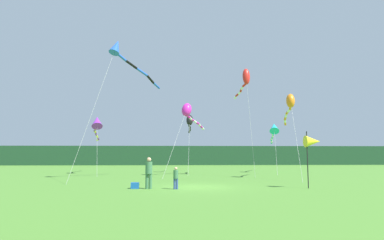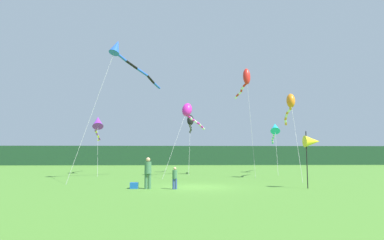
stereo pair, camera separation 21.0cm
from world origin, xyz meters
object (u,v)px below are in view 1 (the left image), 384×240
object	(u,v)px
banner_flag_pole	(312,142)
kite_cyan	(274,129)
person_child	(176,177)
kite_orange	(290,104)
cooler_box	(135,186)
kite_purple	(97,123)
kite_red	(245,80)
person_adult	(149,171)
kite_blue	(122,53)
kite_black	(190,122)
kite_magenta	(188,112)

from	to	relation	value
banner_flag_pole	kite_cyan	xyz separation A→B (m)	(2.91, 17.10, 2.13)
person_child	kite_orange	world-z (taller)	kite_orange
cooler_box	kite_purple	size ratio (longest dim) A/B	0.05
cooler_box	kite_red	distance (m)	16.78
cooler_box	kite_cyan	size ratio (longest dim) A/B	0.05
person_adult	kite_red	world-z (taller)	kite_red
cooler_box	kite_blue	world-z (taller)	kite_blue
banner_flag_pole	person_child	bearing A→B (deg)	-179.67
kite_purple	kite_blue	xyz separation A→B (m)	(3.72, -8.32, 4.98)
person_child	kite_cyan	distance (m)	20.80
cooler_box	kite_red	xyz separation A→B (m)	(8.99, 11.02, 8.91)
kite_orange	kite_purple	distance (m)	19.37
person_adult	banner_flag_pole	bearing A→B (deg)	-1.41
kite_black	banner_flag_pole	bearing A→B (deg)	-69.42
kite_magenta	kite_black	bearing A→B (deg)	85.59
kite_cyan	kite_red	xyz separation A→B (m)	(-4.38, -5.64, 4.23)
cooler_box	kite_black	xyz separation A→B (m)	(3.99, 16.79, 5.40)
kite_red	cooler_box	bearing A→B (deg)	-129.19
person_child	kite_purple	xyz separation A→B (m)	(-8.10, 15.71, 4.52)
cooler_box	kite_blue	size ratio (longest dim) A/B	0.04
kite_blue	kite_orange	bearing A→B (deg)	1.97
kite_red	kite_orange	bearing A→B (deg)	-50.83
cooler_box	kite_blue	distance (m)	12.35
kite_red	kite_blue	xyz separation A→B (m)	(-11.00, -4.11, 1.13)
cooler_box	kite_cyan	distance (m)	21.87
kite_cyan	kite_orange	bearing A→B (deg)	-98.72
person_adult	kite_cyan	size ratio (longest dim) A/B	0.21
kite_purple	banner_flag_pole	bearing A→B (deg)	-44.05
person_adult	kite_orange	xyz separation A→B (m)	(11.15, 7.59, 5.20)
cooler_box	banner_flag_pole	bearing A→B (deg)	-2.42
person_child	kite_black	distance (m)	18.02
kite_purple	kite_black	distance (m)	9.85
person_child	kite_cyan	world-z (taller)	kite_cyan
kite_orange	kite_blue	world-z (taller)	kite_blue
kite_orange	kite_black	world-z (taller)	kite_orange
person_child	kite_magenta	distance (m)	12.80
kite_cyan	kite_magenta	distance (m)	11.33
kite_red	kite_black	bearing A→B (deg)	130.93
person_child	cooler_box	xyz separation A→B (m)	(-2.36, 0.49, -0.53)
person_adult	kite_magenta	bearing A→B (deg)	76.35
kite_cyan	kite_black	bearing A→B (deg)	179.23
person_adult	banner_flag_pole	xyz separation A→B (m)	(9.66, -0.24, 1.71)
kite_cyan	kite_blue	world-z (taller)	kite_blue
person_adult	kite_magenta	world-z (taller)	kite_magenta
kite_cyan	kite_red	bearing A→B (deg)	-127.86
kite_cyan	kite_black	world-z (taller)	kite_black
kite_purple	kite_blue	world-z (taller)	kite_blue
cooler_box	kite_magenta	distance (m)	13.03
cooler_box	kite_orange	size ratio (longest dim) A/B	0.06
kite_purple	kite_red	world-z (taller)	kite_red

